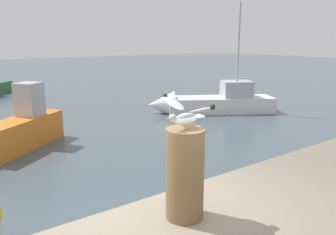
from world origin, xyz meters
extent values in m
cylinder|color=brown|center=(0.26, -0.49, 1.99)|extent=(0.33, 0.33, 0.81)
cylinder|color=tan|center=(0.27, -0.48, 2.41)|extent=(0.01, 0.01, 0.04)
cylinder|color=tan|center=(0.27, -0.51, 2.41)|extent=(0.01, 0.01, 0.04)
ellipsoid|color=white|center=(0.26, -0.49, 2.48)|extent=(0.23, 0.09, 0.10)
sphere|color=white|center=(0.13, -0.50, 2.51)|extent=(0.06, 0.06, 0.06)
cone|color=gold|center=(0.08, -0.50, 2.50)|extent=(0.05, 0.02, 0.02)
cube|color=white|center=(0.41, -0.49, 2.48)|extent=(0.07, 0.08, 0.01)
ellipsoid|color=white|center=(0.27, -0.31, 2.59)|extent=(0.12, 0.27, 0.10)
sphere|color=#272727|center=(0.27, -0.19, 2.63)|extent=(0.04, 0.04, 0.04)
ellipsoid|color=white|center=(0.27, -0.68, 2.59)|extent=(0.12, 0.27, 0.10)
sphere|color=#272727|center=(0.27, -0.80, 2.63)|extent=(0.04, 0.04, 0.04)
cube|color=silver|center=(8.89, 7.84, 0.34)|extent=(4.66, 3.45, 0.67)
cone|color=silver|center=(6.60, 9.16, 0.37)|extent=(1.61, 1.61, 1.18)
cube|color=#B2B2B7|center=(9.51, 7.48, 1.02)|extent=(1.60, 1.52, 0.70)
cylinder|color=#A5A5A8|center=(9.51, 7.48, 3.03)|extent=(0.08, 0.08, 3.32)
cube|color=orange|center=(0.54, 7.56, 0.44)|extent=(2.84, 2.50, 0.89)
cube|color=#B2B2B7|center=(0.92, 7.86, 1.39)|extent=(0.91, 0.91, 1.00)
camera|label=1|loc=(-1.41, -2.59, 3.12)|focal=35.50mm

